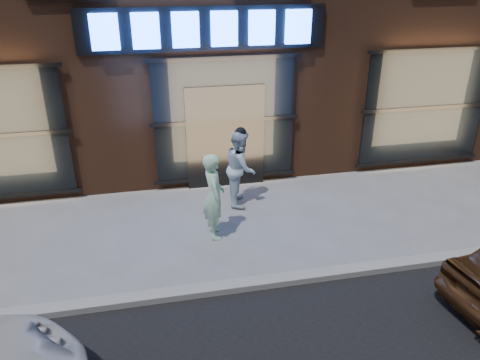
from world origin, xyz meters
name	(u,v)px	position (x,y,z in m)	size (l,w,h in m)	color
ground	(268,285)	(0.00, 0.00, 0.00)	(90.00, 90.00, 0.00)	slate
curb	(268,282)	(0.00, 0.00, 0.06)	(60.00, 0.25, 0.12)	gray
man_bowtie	(214,196)	(-0.62, 1.72, 0.85)	(0.62, 0.41, 1.71)	#BAF5C5
man_cap	(241,168)	(0.16, 2.97, 0.84)	(0.81, 0.63, 1.67)	silver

